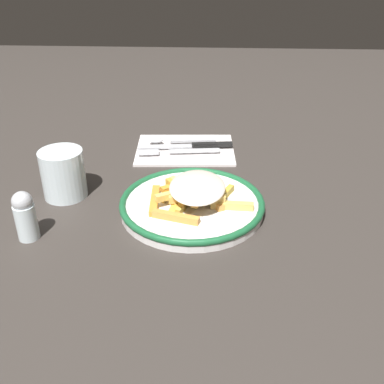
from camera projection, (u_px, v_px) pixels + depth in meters
The scene contains 9 objects.
ground_plane at pixel (192, 210), 0.80m from camera, with size 2.60×2.60×0.00m, color #352F2B.
plate at pixel (192, 204), 0.79m from camera, with size 0.25×0.25×0.02m.
fries_heap at pixel (193, 191), 0.78m from camera, with size 0.17×0.18×0.04m.
napkin at pixel (185, 149), 1.01m from camera, with size 0.16×0.21×0.01m, color silver.
fork at pixel (179, 151), 0.98m from camera, with size 0.04×0.18×0.01m.
knife at pixel (194, 145), 1.01m from camera, with size 0.04×0.21×0.01m.
spoon at pixel (170, 141), 1.03m from camera, with size 0.03×0.15×0.01m.
water_glass at pixel (63, 174), 0.82m from camera, with size 0.08×0.08×0.09m, color silver.
salt_shaker at pixel (25, 215), 0.70m from camera, with size 0.03×0.03×0.08m.
Camera 1 is at (-0.67, -0.03, 0.42)m, focal length 42.50 mm.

